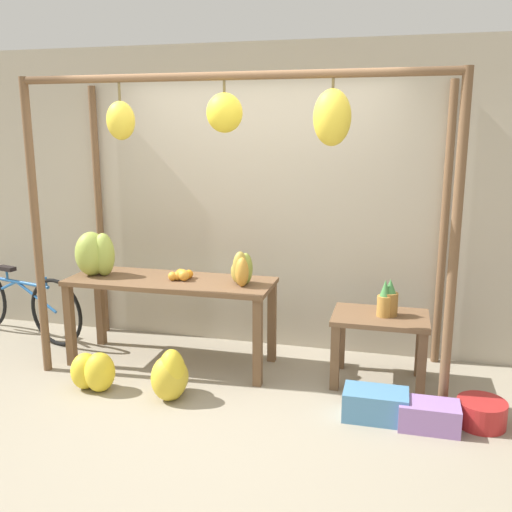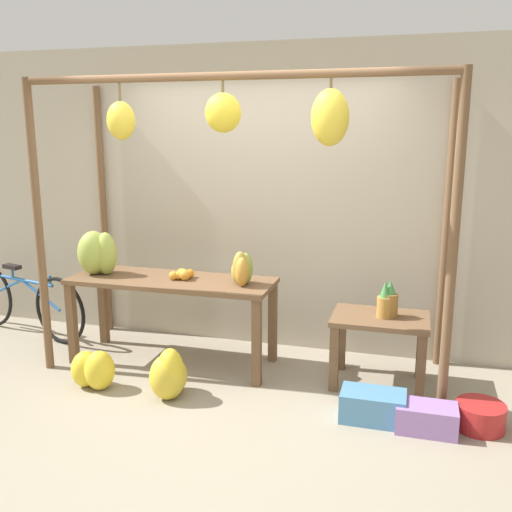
# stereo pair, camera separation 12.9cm
# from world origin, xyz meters

# --- Properties ---
(ground_plane) EXTENTS (20.00, 20.00, 0.00)m
(ground_plane) POSITION_xyz_m (0.00, 0.00, 0.00)
(ground_plane) COLOR gray
(shop_wall_back) EXTENTS (8.00, 0.08, 2.80)m
(shop_wall_back) POSITION_xyz_m (0.00, 1.41, 1.40)
(shop_wall_back) COLOR #B2A893
(shop_wall_back) RESTS_ON ground_plane
(stall_awning) EXTENTS (3.35, 1.18, 2.45)m
(stall_awning) POSITION_xyz_m (0.07, 0.51, 1.78)
(stall_awning) COLOR brown
(stall_awning) RESTS_ON ground_plane
(display_table_main) EXTENTS (1.80, 0.62, 0.77)m
(display_table_main) POSITION_xyz_m (-0.64, 0.71, 0.66)
(display_table_main) COLOR brown
(display_table_main) RESTS_ON ground_plane
(display_table_side) EXTENTS (0.76, 0.54, 0.58)m
(display_table_side) POSITION_xyz_m (1.16, 0.75, 0.45)
(display_table_side) COLOR brown
(display_table_side) RESTS_ON ground_plane
(banana_pile_on_table) EXTENTS (0.42, 0.38, 0.39)m
(banana_pile_on_table) POSITION_xyz_m (-1.33, 0.67, 0.97)
(banana_pile_on_table) COLOR #9EB247
(banana_pile_on_table) RESTS_ON display_table_main
(orange_pile) EXTENTS (0.18, 0.19, 0.09)m
(orange_pile) POSITION_xyz_m (-0.54, 0.72, 0.82)
(orange_pile) COLOR orange
(orange_pile) RESTS_ON display_table_main
(pineapple_cluster) EXTENTS (0.16, 0.15, 0.30)m
(pineapple_cluster) POSITION_xyz_m (1.20, 0.75, 0.71)
(pineapple_cluster) COLOR #B27F38
(pineapple_cluster) RESTS_ON display_table_side
(banana_pile_ground_left) EXTENTS (0.45, 0.33, 0.32)m
(banana_pile_ground_left) POSITION_xyz_m (-1.04, 0.04, 0.16)
(banana_pile_ground_left) COLOR yellow
(banana_pile_ground_left) RESTS_ON ground_plane
(banana_pile_ground_right) EXTENTS (0.38, 0.43, 0.41)m
(banana_pile_ground_right) POSITION_xyz_m (-0.38, 0.06, 0.18)
(banana_pile_ground_right) COLOR yellow
(banana_pile_ground_right) RESTS_ON ground_plane
(fruit_crate_white) EXTENTS (0.46, 0.27, 0.22)m
(fruit_crate_white) POSITION_xyz_m (1.17, 0.13, 0.11)
(fruit_crate_white) COLOR #4C84B2
(fruit_crate_white) RESTS_ON ground_plane
(blue_bucket) EXTENTS (0.34, 0.34, 0.18)m
(blue_bucket) POSITION_xyz_m (1.90, 0.21, 0.09)
(blue_bucket) COLOR #AD2323
(blue_bucket) RESTS_ON ground_plane
(parked_bicycle) EXTENTS (1.67, 0.45, 0.71)m
(parked_bicycle) POSITION_xyz_m (-2.38, 0.95, 0.35)
(parked_bicycle) COLOR black
(parked_bicycle) RESTS_ON ground_plane
(papaya_pile) EXTENTS (0.23, 0.28, 0.29)m
(papaya_pile) POSITION_xyz_m (0.01, 0.69, 0.90)
(papaya_pile) COLOR #B2993D
(papaya_pile) RESTS_ON display_table_main
(fruit_crate_purple) EXTENTS (0.41, 0.24, 0.19)m
(fruit_crate_purple) POSITION_xyz_m (1.54, 0.07, 0.10)
(fruit_crate_purple) COLOR #9970B7
(fruit_crate_purple) RESTS_ON ground_plane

